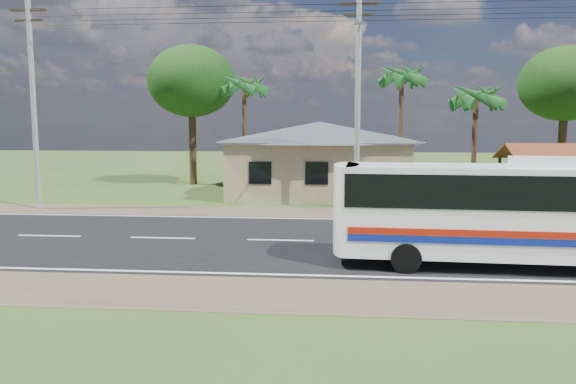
% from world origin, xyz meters
% --- Properties ---
extents(ground, '(120.00, 120.00, 0.00)m').
position_xyz_m(ground, '(0.00, 0.00, 0.00)').
color(ground, '#294819').
rests_on(ground, ground).
extents(road, '(120.00, 16.00, 0.03)m').
position_xyz_m(road, '(0.00, 0.00, 0.01)').
color(road, black).
rests_on(road, ground).
extents(house, '(12.40, 10.00, 5.00)m').
position_xyz_m(house, '(1.00, 13.00, 2.64)').
color(house, '#C8B485').
rests_on(house, ground).
extents(waiting_shed, '(5.20, 4.48, 3.35)m').
position_xyz_m(waiting_shed, '(13.00, 8.50, 2.73)').
color(waiting_shed, '#3B2815').
rests_on(waiting_shed, ground).
extents(concrete_barrier, '(7.00, 0.30, 0.90)m').
position_xyz_m(concrete_barrier, '(12.00, 5.60, 0.45)').
color(concrete_barrier, '#9E9E99').
rests_on(concrete_barrier, ground).
extents(utility_poles, '(32.80, 2.22, 11.00)m').
position_xyz_m(utility_poles, '(2.67, 6.49, 5.77)').
color(utility_poles, '#9E9E99').
rests_on(utility_poles, ground).
extents(palm_near, '(2.80, 2.80, 6.70)m').
position_xyz_m(palm_near, '(9.50, 11.00, 5.71)').
color(palm_near, '#47301E').
rests_on(palm_near, ground).
extents(palm_mid, '(2.80, 2.80, 8.20)m').
position_xyz_m(palm_mid, '(6.00, 15.50, 7.16)').
color(palm_mid, '#47301E').
rests_on(palm_mid, ground).
extents(palm_far, '(2.80, 2.80, 7.70)m').
position_xyz_m(palm_far, '(-4.00, 16.00, 6.68)').
color(palm_far, '#47301E').
rests_on(palm_far, ground).
extents(tree_behind_house, '(6.00, 6.00, 9.61)m').
position_xyz_m(tree_behind_house, '(-8.00, 18.00, 7.12)').
color(tree_behind_house, '#47301E').
rests_on(tree_behind_house, ground).
extents(tree_behind_shed, '(5.60, 5.60, 9.02)m').
position_xyz_m(tree_behind_shed, '(16.00, 16.00, 6.68)').
color(tree_behind_shed, '#47301E').
rests_on(tree_behind_shed, ground).
extents(coach_bus, '(10.97, 2.81, 3.38)m').
position_xyz_m(coach_bus, '(7.78, -3.25, 1.93)').
color(coach_bus, white).
rests_on(coach_bus, ground).
extents(motorcycle, '(1.69, 0.86, 0.84)m').
position_xyz_m(motorcycle, '(11.99, 6.70, 0.42)').
color(motorcycle, black).
rests_on(motorcycle, ground).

